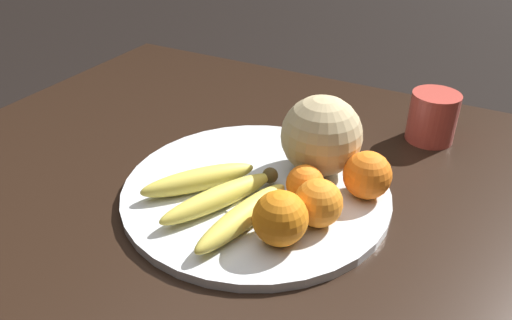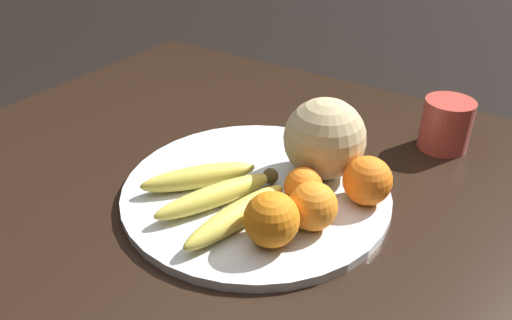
{
  "view_description": "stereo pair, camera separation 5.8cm",
  "coord_description": "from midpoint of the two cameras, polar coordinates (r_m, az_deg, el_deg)",
  "views": [
    {
      "loc": [
        -0.25,
        0.53,
        1.19
      ],
      "look_at": [
        0.05,
        -0.04,
        0.8
      ],
      "focal_mm": 35.0,
      "sensor_mm": 36.0,
      "label": 1
    },
    {
      "loc": [
        -0.3,
        0.5,
        1.19
      ],
      "look_at": [
        0.05,
        -0.04,
        0.8
      ],
      "focal_mm": 35.0,
      "sensor_mm": 36.0,
      "label": 2
    }
  ],
  "objects": [
    {
      "name": "kitchen_table",
      "position": [
        0.81,
        0.07,
        -11.54
      ],
      "size": [
        1.37,
        1.1,
        0.73
      ],
      "color": "black",
      "rests_on": "ground_plane"
    },
    {
      "name": "fruit_bowl",
      "position": [
        0.79,
        -2.1,
        -3.56
      ],
      "size": [
        0.42,
        0.42,
        0.01
      ],
      "color": "silver",
      "rests_on": "kitchen_table"
    },
    {
      "name": "melon",
      "position": [
        0.8,
        5.43,
        2.73
      ],
      "size": [
        0.13,
        0.13,
        0.13
      ],
      "color": "tan",
      "rests_on": "fruit_bowl"
    },
    {
      "name": "banana_bunch",
      "position": [
        0.74,
        -6.31,
        -4.27
      ],
      "size": [
        0.21,
        0.23,
        0.04
      ],
      "rotation": [
        0.0,
        0.0,
        7.43
      ],
      "color": "#473819",
      "rests_on": "fruit_bowl"
    },
    {
      "name": "orange_front_left",
      "position": [
        0.7,
        4.8,
        -4.94
      ],
      "size": [
        0.07,
        0.07,
        0.07
      ],
      "color": "orange",
      "rests_on": "fruit_bowl"
    },
    {
      "name": "orange_front_right",
      "position": [
        0.76,
        10.48,
        -1.76
      ],
      "size": [
        0.07,
        0.07,
        0.07
      ],
      "color": "orange",
      "rests_on": "fruit_bowl"
    },
    {
      "name": "orange_mid_center",
      "position": [
        0.66,
        0.27,
        -6.73
      ],
      "size": [
        0.08,
        0.08,
        0.08
      ],
      "color": "orange",
      "rests_on": "fruit_bowl"
    },
    {
      "name": "orange_back_left",
      "position": [
        0.74,
        3.42,
        -2.78
      ],
      "size": [
        0.06,
        0.06,
        0.06
      ],
      "color": "orange",
      "rests_on": "fruit_bowl"
    },
    {
      "name": "produce_tag",
      "position": [
        0.73,
        -1.83,
        -6.4
      ],
      "size": [
        0.1,
        0.04,
        0.0
      ],
      "rotation": [
        0.0,
        0.0,
        -0.05
      ],
      "color": "white",
      "rests_on": "fruit_bowl"
    },
    {
      "name": "ceramic_mug",
      "position": [
        0.98,
        18.04,
        4.73
      ],
      "size": [
        0.09,
        0.12,
        0.09
      ],
      "rotation": [
        0.0,
        0.0,
        4.44
      ],
      "color": "#B74238",
      "rests_on": "kitchen_table"
    }
  ]
}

